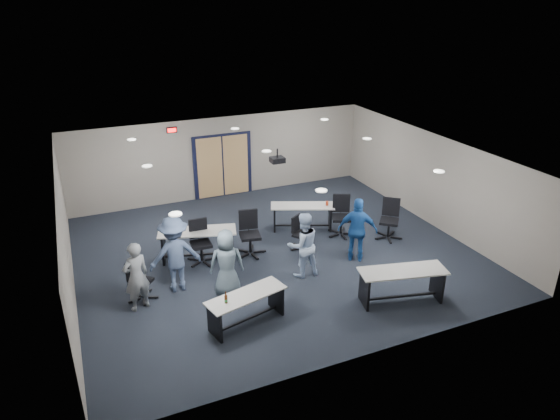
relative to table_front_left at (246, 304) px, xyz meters
name	(u,v)px	position (x,y,z in m)	size (l,w,h in m)	color
floor	(275,252)	(1.75, 2.64, -0.48)	(10.00, 10.00, 0.00)	black
back_wall	(222,157)	(1.75, 7.14, 0.87)	(10.00, 0.04, 2.70)	gray
front_wall	(370,295)	(1.75, -1.86, 0.87)	(10.00, 0.04, 2.70)	gray
left_wall	(65,241)	(-3.25, 2.64, 0.87)	(0.04, 9.00, 2.70)	gray
right_wall	(431,179)	(6.75, 2.64, 0.87)	(0.04, 9.00, 2.70)	gray
ceiling	(274,155)	(1.75, 2.64, 2.22)	(10.00, 9.00, 0.04)	silver
double_door	(223,166)	(1.75, 7.11, 0.57)	(2.00, 0.07, 2.20)	black
exit_sign	(172,130)	(0.15, 7.09, 1.97)	(0.32, 0.07, 0.18)	black
ceiling_projector	(277,160)	(2.05, 3.14, 1.92)	(0.35, 0.32, 0.37)	black
ceiling_can_lights	(270,154)	(1.75, 2.89, 2.19)	(6.24, 5.74, 0.02)	white
table_front_left	(246,304)	(0.00, 0.00, 0.00)	(1.81, 0.97, 0.96)	#B3B0A9
table_front_right	(402,280)	(3.46, -0.58, 0.05)	(2.03, 1.08, 0.78)	#B3B0A9
table_back_left	(198,240)	(-0.20, 3.12, 0.06)	(2.08, 1.16, 0.80)	#B3B0A9
table_back_right	(303,213)	(3.07, 3.68, 0.03)	(1.91, 1.27, 0.86)	#B3B0A9
chair_back_a	(201,242)	(-0.17, 2.90, 0.08)	(0.71, 0.71, 1.12)	black
chair_back_b	(250,234)	(1.12, 2.81, 0.11)	(0.75, 0.75, 1.19)	black
chair_back_c	(302,233)	(2.49, 2.52, -0.01)	(0.59, 0.59, 0.94)	black
chair_back_d	(341,216)	(3.89, 2.86, 0.10)	(0.73, 0.73, 1.16)	black
chair_loose_left	(141,280)	(-1.85, 1.78, 0.01)	(0.62, 0.62, 0.98)	black
chair_loose_right	(389,220)	(5.01, 2.15, 0.09)	(0.72, 0.72, 1.14)	black
person_gray	(136,277)	(-1.97, 1.44, 0.32)	(0.58, 0.38, 1.60)	gray
person_plaid	(227,263)	(0.00, 1.24, 0.31)	(0.78, 0.51, 1.59)	slate
person_lightblue	(303,245)	(1.93, 1.31, 0.34)	(0.80, 0.62, 1.64)	#C0DAFF
person_navy	(358,230)	(3.54, 1.45, 0.37)	(1.00, 0.42, 1.70)	#1D52A1
person_back	(175,254)	(-1.02, 1.90, 0.43)	(1.18, 0.68, 1.83)	#415275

